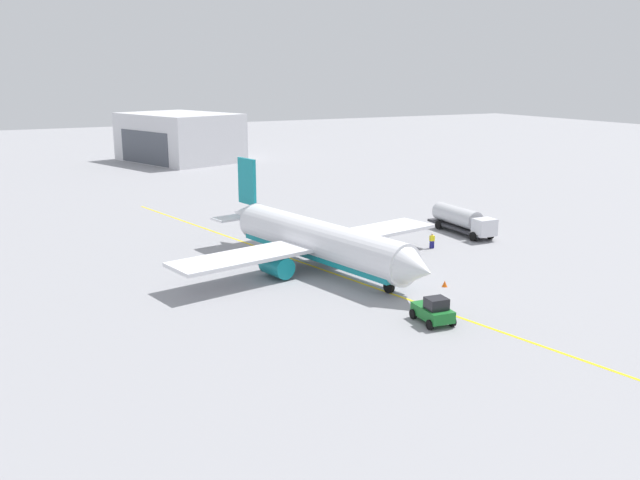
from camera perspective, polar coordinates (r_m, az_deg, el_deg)
name	(u,v)px	position (r m, az deg, el deg)	size (l,w,h in m)	color
ground_plane	(320,269)	(68.63, 0.00, -2.43)	(400.00, 400.00, 0.00)	#939399
airplane	(317,241)	(68.25, -0.24, -0.11)	(31.09, 31.37, 9.92)	white
fuel_tanker	(462,219)	(85.20, 11.84, 1.70)	(10.98, 3.13, 3.15)	#2D2D33
pushback_tug	(433,311)	(54.56, 9.51, -5.89)	(3.77, 2.60, 2.20)	#196B28
refueling_worker	(432,241)	(77.45, 9.39, -0.09)	(0.45, 0.58, 1.71)	navy
safety_cone_nose	(445,284)	(63.95, 10.44, -3.63)	(0.52, 0.52, 0.58)	#F2590F
distant_hangar	(179,137)	(155.98, -11.73, 8.45)	(29.97, 25.33, 10.54)	silver
taxi_line_marking	(320,269)	(68.63, 0.00, -2.43)	(84.46, 0.30, 0.01)	yellow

